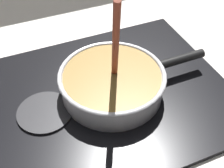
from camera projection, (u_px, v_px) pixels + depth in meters
ground at (76, 144)px, 0.67m from camera, size 2.40×1.60×0.04m
hob_plate at (112, 94)px, 0.75m from camera, size 0.56×0.48×0.01m
burner_ring at (112, 91)px, 0.74m from camera, size 0.19×0.19×0.01m
spare_burner at (45, 112)px, 0.69m from camera, size 0.13×0.13×0.01m
cooking_pan at (113, 82)px, 0.72m from camera, size 0.37×0.25×0.29m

